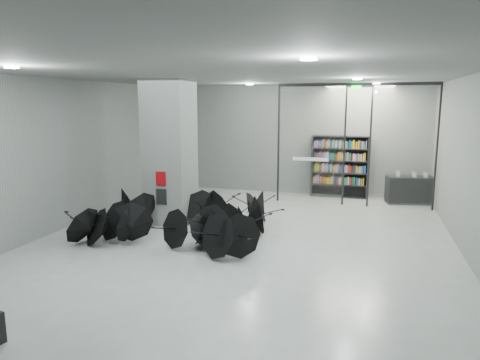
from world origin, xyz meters
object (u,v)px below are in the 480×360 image
(bookshelf, at_px, (340,167))
(shop_counter, at_px, (410,190))
(column, at_px, (170,152))
(umbrella_cluster, at_px, (190,226))

(bookshelf, height_order, shop_counter, bookshelf)
(bookshelf, bearing_deg, column, -132.58)
(column, distance_m, umbrella_cluster, 2.41)
(column, height_order, shop_counter, column)
(shop_counter, bearing_deg, bookshelf, 158.72)
(shop_counter, xyz_separation_m, umbrella_cluster, (-5.65, -5.67, -0.14))
(column, xyz_separation_m, bookshelf, (4.40, 4.75, -0.89))
(bookshelf, relative_size, umbrella_cluster, 0.42)
(column, height_order, bookshelf, column)
(bookshelf, distance_m, shop_counter, 2.49)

